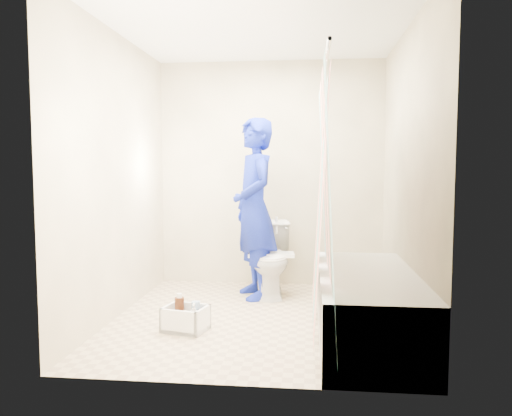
# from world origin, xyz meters

# --- Properties ---
(floor) EXTENTS (2.60, 2.60, 0.00)m
(floor) POSITION_xyz_m (0.00, 0.00, 0.00)
(floor) COLOR tan
(floor) RESTS_ON ground
(ceiling) EXTENTS (2.40, 2.60, 0.02)m
(ceiling) POSITION_xyz_m (0.00, 0.00, 2.40)
(ceiling) COLOR white
(ceiling) RESTS_ON wall_back
(wall_back) EXTENTS (2.40, 0.02, 2.40)m
(wall_back) POSITION_xyz_m (0.00, 1.30, 1.20)
(wall_back) COLOR beige
(wall_back) RESTS_ON ground
(wall_front) EXTENTS (2.40, 0.02, 2.40)m
(wall_front) POSITION_xyz_m (0.00, -1.30, 1.20)
(wall_front) COLOR beige
(wall_front) RESTS_ON ground
(wall_left) EXTENTS (0.02, 2.60, 2.40)m
(wall_left) POSITION_xyz_m (-1.20, 0.00, 1.20)
(wall_left) COLOR beige
(wall_left) RESTS_ON ground
(wall_right) EXTENTS (0.02, 2.60, 2.40)m
(wall_right) POSITION_xyz_m (1.20, 0.00, 1.20)
(wall_right) COLOR beige
(wall_right) RESTS_ON ground
(bathtub) EXTENTS (0.70, 1.75, 0.50)m
(bathtub) POSITION_xyz_m (0.85, -0.43, 0.27)
(bathtub) COLOR silver
(bathtub) RESTS_ON ground
(curtain_rod) EXTENTS (0.02, 1.90, 0.02)m
(curtain_rod) POSITION_xyz_m (0.52, -0.43, 1.95)
(curtain_rod) COLOR silver
(curtain_rod) RESTS_ON wall_back
(shower_curtain) EXTENTS (0.06, 1.75, 1.80)m
(shower_curtain) POSITION_xyz_m (0.52, -0.43, 1.02)
(shower_curtain) COLOR white
(shower_curtain) RESTS_ON curtain_rod
(toilet) EXTENTS (0.47, 0.74, 0.73)m
(toilet) POSITION_xyz_m (0.04, 0.80, 0.36)
(toilet) COLOR white
(toilet) RESTS_ON ground
(tank_lid) EXTENTS (0.46, 0.23, 0.03)m
(tank_lid) POSITION_xyz_m (0.06, 0.69, 0.43)
(tank_lid) COLOR white
(tank_lid) RESTS_ON toilet
(tank_internals) EXTENTS (0.18, 0.06, 0.24)m
(tank_internals) POSITION_xyz_m (-0.01, 0.99, 0.71)
(tank_internals) COLOR black
(tank_internals) RESTS_ON toilet
(plumber) EXTENTS (0.63, 0.75, 1.75)m
(plumber) POSITION_xyz_m (-0.11, 0.70, 0.87)
(plumber) COLOR #1010A0
(plumber) RESTS_ON ground
(cleaning_caddy) EXTENTS (0.37, 0.32, 0.25)m
(cleaning_caddy) POSITION_xyz_m (-0.52, -0.37, 0.09)
(cleaning_caddy) COLOR white
(cleaning_caddy) RESTS_ON ground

